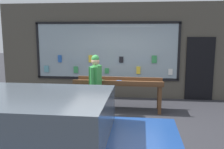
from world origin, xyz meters
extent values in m
plane|color=#2D2D33|center=(0.00, 0.00, 0.00)|extent=(40.00, 40.00, 0.00)
cube|color=#4C473D|center=(0.00, 2.40, 1.61)|extent=(8.53, 0.20, 3.23)
cube|color=#8C9EA8|center=(-0.53, 2.27, 1.62)|extent=(4.83, 0.03, 1.89)
cube|color=black|center=(-0.53, 2.27, 2.57)|extent=(4.91, 0.06, 0.08)
cube|color=black|center=(-0.53, 2.27, 0.67)|extent=(4.91, 0.06, 0.08)
cube|color=black|center=(-2.95, 2.27, 1.62)|extent=(0.08, 0.06, 1.89)
cube|color=black|center=(1.88, 2.27, 1.62)|extent=(0.08, 0.06, 1.89)
cube|color=#5999A5|center=(-2.67, 2.23, 0.97)|extent=(0.16, 0.03, 0.23)
cube|color=#2659B2|center=(-2.17, 2.23, 1.34)|extent=(0.13, 0.03, 0.25)
cube|color=#338C4C|center=(-1.61, 2.23, 0.96)|extent=(0.15, 0.03, 0.23)
cube|color=yellow|center=(-1.08, 2.23, 1.35)|extent=(0.13, 0.03, 0.25)
cube|color=#338C4C|center=(-0.52, 2.23, 0.94)|extent=(0.14, 0.03, 0.18)
cube|color=black|center=(-0.02, 2.23, 1.34)|extent=(0.13, 0.03, 0.20)
cube|color=yellow|center=(0.56, 2.23, 0.98)|extent=(0.14, 0.03, 0.25)
cube|color=#338C4C|center=(1.08, 2.23, 1.36)|extent=(0.17, 0.03, 0.25)
cube|color=silver|center=(1.63, 2.23, 0.94)|extent=(0.14, 0.03, 0.20)
cube|color=black|center=(2.58, 2.27, 1.05)|extent=(0.90, 0.04, 2.10)
cube|color=brown|center=(-1.18, 0.64, 0.39)|extent=(0.09, 0.09, 0.78)
cube|color=brown|center=(1.16, 0.59, 0.39)|extent=(0.09, 0.09, 0.78)
cube|color=brown|center=(-1.16, 1.16, 0.39)|extent=(0.09, 0.09, 0.78)
cube|color=brown|center=(1.18, 1.11, 0.39)|extent=(0.09, 0.09, 0.78)
cube|color=brown|center=(0.00, 0.87, 0.80)|extent=(2.55, 0.74, 0.04)
cube|color=brown|center=(-0.01, 0.56, 0.86)|extent=(2.54, 0.12, 0.12)
cube|color=brown|center=(0.01, 1.19, 0.86)|extent=(2.54, 0.12, 0.12)
cube|color=#338C4C|center=(-1.13, 0.72, 0.84)|extent=(0.15, 0.20, 0.03)
cube|color=#338C4C|center=(-0.53, 0.94, 0.84)|extent=(0.17, 0.22, 0.03)
cube|color=#2659B2|center=(-0.01, 0.94, 0.84)|extent=(0.19, 0.25, 0.03)
cube|color=#2659B2|center=(0.57, 0.80, 0.84)|extent=(0.15, 0.22, 0.02)
cube|color=black|center=(1.09, 0.79, 0.83)|extent=(0.18, 0.22, 0.02)
cylinder|color=#4C382D|center=(-0.58, 0.19, 0.40)|extent=(0.14, 0.14, 0.80)
cylinder|color=#4C382D|center=(-0.56, 0.35, 0.40)|extent=(0.14, 0.14, 0.80)
cube|color=#338C3F|center=(-0.57, 0.27, 1.08)|extent=(0.28, 0.48, 0.57)
cylinder|color=#338C3F|center=(-0.61, -0.02, 1.10)|extent=(0.09, 0.09, 0.54)
cylinder|color=#338C3F|center=(-0.53, 0.55, 1.10)|extent=(0.09, 0.09, 0.54)
sphere|color=tan|center=(-0.57, 0.27, 1.50)|extent=(0.22, 0.22, 0.22)
sphere|color=#338C3F|center=(-0.57, 0.27, 1.56)|extent=(0.21, 0.21, 0.21)
ellipsoid|color=white|center=(-0.96, 0.09, 0.26)|extent=(0.23, 0.36, 0.20)
ellipsoid|color=black|center=(-0.96, 0.09, 0.27)|extent=(0.23, 0.22, 0.21)
sphere|color=white|center=(-0.98, 0.30, 0.30)|extent=(0.18, 0.18, 0.18)
cylinder|color=white|center=(-0.94, -0.11, 0.29)|extent=(0.04, 0.10, 0.12)
cylinder|color=white|center=(-0.92, 0.20, 0.08)|extent=(0.04, 0.04, 0.16)
cylinder|color=white|center=(-1.02, 0.19, 0.08)|extent=(0.04, 0.04, 0.16)
cylinder|color=white|center=(-0.90, 0.00, 0.08)|extent=(0.04, 0.04, 0.16)
cylinder|color=white|center=(-1.00, -0.01, 0.08)|extent=(0.04, 0.04, 0.16)
cube|color=#4C5660|center=(-1.03, -3.04, 1.13)|extent=(2.46, 1.55, 0.56)
cylinder|color=black|center=(0.42, -2.19, 0.30)|extent=(0.60, 0.19, 0.60)
camera|label=1|loc=(0.57, -6.17, 2.24)|focal=40.00mm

